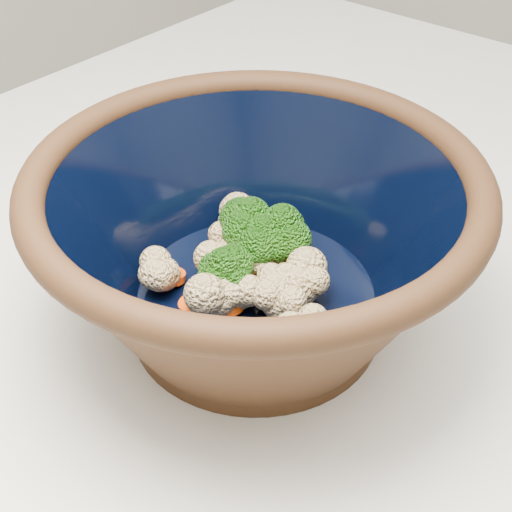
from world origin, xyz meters
name	(u,v)px	position (x,y,z in m)	size (l,w,h in m)	color
mixing_bowl	(256,241)	(-0.12, -0.04, 0.98)	(0.36, 0.36, 0.14)	black
vegetable_pile	(253,258)	(-0.13, -0.03, 0.95)	(0.16, 0.12, 0.06)	#608442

